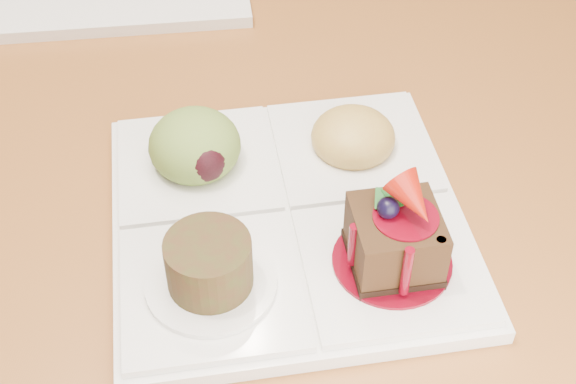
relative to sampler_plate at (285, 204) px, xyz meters
name	(u,v)px	position (x,y,z in m)	size (l,w,h in m)	color
ground	(134,290)	(-0.02, 0.61, -0.77)	(6.00, 6.00, 0.00)	brown
sampler_plate	(285,204)	(0.00, 0.00, 0.00)	(0.32, 0.32, 0.10)	white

